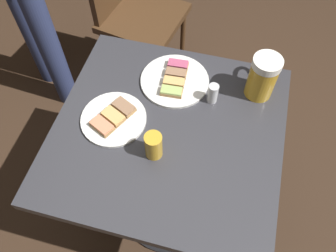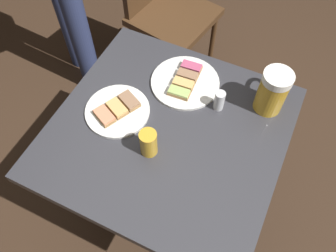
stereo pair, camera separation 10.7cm
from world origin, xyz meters
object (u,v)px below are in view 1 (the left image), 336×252
object	(u,v)px
beer_mug	(263,76)
plate_far	(113,118)
cafe_chair	(130,2)
plate_near	(175,80)
salt_shaker	(213,93)
beer_glass_small	(154,146)

from	to	relation	value
beer_mug	plate_far	bearing A→B (deg)	-151.64
cafe_chair	plate_far	bearing A→B (deg)	26.16
plate_near	salt_shaker	distance (m)	0.15
plate_near	plate_far	world-z (taller)	same
plate_near	cafe_chair	size ratio (longest dim) A/B	0.25
plate_near	salt_shaker	bearing A→B (deg)	-18.74
beer_glass_small	plate_far	bearing A→B (deg)	152.14
beer_mug	beer_glass_small	distance (m)	0.42
plate_near	beer_glass_small	bearing A→B (deg)	-88.36
plate_near	beer_mug	size ratio (longest dim) A/B	1.51
beer_mug	beer_glass_small	size ratio (longest dim) A/B	1.68
beer_mug	beer_glass_small	world-z (taller)	beer_mug
cafe_chair	beer_mug	bearing A→B (deg)	59.54
salt_shaker	beer_mug	bearing A→B (deg)	28.24
plate_near	salt_shaker	size ratio (longest dim) A/B	3.21
beer_glass_small	salt_shaker	world-z (taller)	beer_glass_small
plate_near	plate_far	xyz separation A→B (m)	(-0.15, -0.20, 0.00)
beer_mug	beer_glass_small	bearing A→B (deg)	-130.81
plate_near	beer_mug	xyz separation A→B (m)	(0.28, 0.03, 0.07)
plate_far	cafe_chair	world-z (taller)	cafe_chair
plate_near	beer_glass_small	world-z (taller)	beer_glass_small
plate_near	cafe_chair	bearing A→B (deg)	122.35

